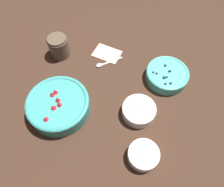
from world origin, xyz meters
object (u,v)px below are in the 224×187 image
bowl_blueberries (167,75)px  bowl_cream (143,155)px  bowl_strawberries (58,105)px  bowl_bananas (139,110)px  jar_chocolate (59,47)px

bowl_blueberries → bowl_cream: size_ratio=1.63×
bowl_cream → bowl_strawberries: bearing=-9.6°
bowl_bananas → bowl_cream: (-0.07, 0.17, 0.00)m
bowl_bananas → bowl_cream: 0.18m
bowl_bananas → jar_chocolate: bearing=-20.8°
bowl_blueberries → bowl_cream: bowl_cream is taller
bowl_strawberries → bowl_cream: bowl_strawberries is taller
bowl_strawberries → bowl_blueberries: 0.49m
bowl_blueberries → bowl_strawberries: bearing=40.3°
bowl_cream → bowl_bananas: bearing=-66.9°
bowl_blueberries → jar_chocolate: jar_chocolate is taller
bowl_bananas → bowl_cream: bowl_cream is taller
bowl_blueberries → bowl_bananas: (0.06, 0.22, 0.00)m
bowl_strawberries → bowl_bananas: 0.33m
bowl_bananas → bowl_cream: size_ratio=1.19×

